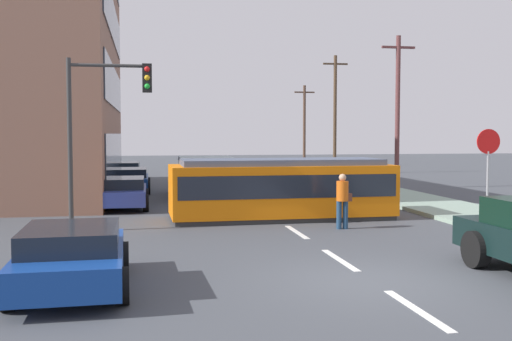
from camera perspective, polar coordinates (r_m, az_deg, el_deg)
name	(u,v)px	position (r m, az deg, el deg)	size (l,w,h in m)	color
ground_plane	(269,214)	(21.81, 1.24, -4.12)	(120.00, 120.00, 0.00)	#41444B
sidewalk_curb_right	(508,224)	(20.67, 22.49, -4.61)	(3.20, 36.00, 0.14)	gray
lane_stripe_0	(417,310)	(10.55, 14.79, -12.45)	(0.16, 2.40, 0.01)	silver
lane_stripe_1	(340,260)	(14.17, 7.84, -8.27)	(0.16, 2.40, 0.01)	silver
lane_stripe_2	(297,232)	(17.95, 3.83, -5.76)	(0.16, 2.40, 0.01)	silver
lane_stripe_3	(247,200)	(26.57, -0.87, -2.75)	(0.16, 2.40, 0.01)	silver
lane_stripe_4	(228,188)	(32.47, -2.62, -1.62)	(0.16, 2.40, 0.01)	silver
streetcar_tram	(281,188)	(20.64, 2.38, -1.63)	(7.49, 2.65, 2.03)	orange
city_bus	(208,174)	(28.10, -4.54, -0.34)	(2.65, 5.90, 1.77)	#ACC1C5
pedestrian_crossing	(343,198)	(18.59, 8.09, -2.54)	(0.51, 0.36, 1.67)	navy
parked_sedan_near	(72,256)	(11.82, -16.79, -7.68)	(2.12, 4.14, 1.19)	navy
parked_sedan_mid	(123,192)	(24.13, -12.33, -1.98)	(1.99, 4.18, 1.19)	navy
parked_sedan_far	(130,180)	(30.50, -11.70, -0.85)	(2.00, 4.51, 1.19)	navy
parked_sedan_furthest	(126,172)	(37.02, -12.08, -0.11)	(2.02, 4.18, 1.19)	#B8C0BE
stop_sign	(488,156)	(19.88, 20.86, 1.26)	(0.76, 0.07, 2.88)	gray
traffic_light_mast	(103,112)	(18.50, -14.14, 5.36)	(2.44, 0.33, 5.07)	#333333
utility_pole_mid	(398,109)	(32.71, 13.08, 5.60)	(1.80, 0.24, 7.94)	brown
utility_pole_far	(335,112)	(44.25, 7.39, 5.41)	(1.80, 0.24, 8.45)	brown
utility_pole_distant	(304,124)	(53.90, 4.54, 4.35)	(1.80, 0.24, 7.10)	brown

